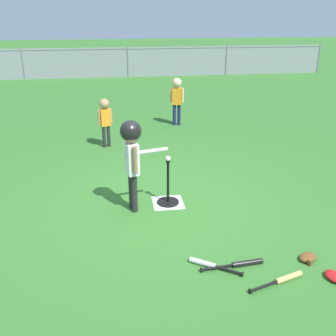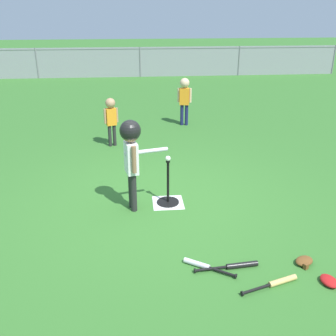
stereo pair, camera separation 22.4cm
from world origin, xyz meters
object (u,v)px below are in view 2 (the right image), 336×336
(batting_tee, at_px, (168,197))
(baseball_on_tee, at_px, (168,158))
(fielder_deep_left, at_px, (184,95))
(glove_near_bats, at_px, (304,261))
(spare_bat_black, at_px, (236,266))
(glove_by_plate, at_px, (330,281))
(fielder_near_left, at_px, (111,116))
(spare_bat_wood, at_px, (277,282))
(batter_child, at_px, (131,147))
(spare_bat_silver, at_px, (202,265))

(batting_tee, xyz_separation_m, baseball_on_tee, (0.00, 0.00, 0.59))
(fielder_deep_left, height_order, glove_near_bats, fielder_deep_left)
(spare_bat_black, relative_size, glove_by_plate, 2.96)
(fielder_near_left, xyz_separation_m, glove_near_bats, (2.28, -4.16, -0.60))
(glove_by_plate, bearing_deg, spare_bat_wood, 176.40)
(batting_tee, relative_size, fielder_near_left, 0.67)
(batting_tee, bearing_deg, fielder_near_left, 109.23)
(batter_child, xyz_separation_m, spare_bat_wood, (1.45, -1.77, -0.89))
(batter_child, relative_size, fielder_near_left, 1.31)
(baseball_on_tee, relative_size, batter_child, 0.06)
(baseball_on_tee, height_order, spare_bat_black, baseball_on_tee)
(fielder_near_left, bearing_deg, spare_bat_silver, -74.59)
(fielder_near_left, bearing_deg, glove_near_bats, -61.31)
(batter_child, height_order, glove_near_bats, batter_child)
(baseball_on_tee, distance_m, spare_bat_silver, 1.69)
(spare_bat_silver, bearing_deg, batting_tee, 98.69)
(fielder_deep_left, bearing_deg, glove_near_bats, -83.48)
(spare_bat_wood, xyz_separation_m, glove_near_bats, (0.42, 0.32, 0.01))
(batting_tee, distance_m, fielder_near_left, 2.79)
(fielder_near_left, xyz_separation_m, glove_by_plate, (2.40, -4.51, -0.60))
(batter_child, relative_size, spare_bat_black, 1.79)
(batter_child, bearing_deg, spare_bat_black, -53.05)
(batting_tee, distance_m, spare_bat_silver, 1.56)
(batting_tee, distance_m, spare_bat_wood, 2.12)
(spare_bat_silver, xyz_separation_m, glove_near_bats, (1.14, -0.03, 0.01))
(spare_bat_wood, bearing_deg, spare_bat_black, 138.76)
(fielder_deep_left, xyz_separation_m, spare_bat_black, (-0.15, -5.52, -0.69))
(spare_bat_wood, xyz_separation_m, spare_bat_black, (-0.35, 0.31, 0.00))
(glove_near_bats, bearing_deg, fielder_near_left, 118.69)
(baseball_on_tee, height_order, batter_child, batter_child)
(fielder_near_left, distance_m, glove_near_bats, 4.78)
(baseball_on_tee, xyz_separation_m, spare_bat_black, (0.60, -1.58, -0.66))
(baseball_on_tee, distance_m, spare_bat_wood, 2.22)
(spare_bat_wood, bearing_deg, fielder_deep_left, 92.03)
(batter_child, relative_size, fielder_deep_left, 1.16)
(fielder_near_left, height_order, spare_bat_black, fielder_near_left)
(fielder_deep_left, height_order, glove_by_plate, fielder_deep_left)
(batting_tee, distance_m, baseball_on_tee, 0.59)
(spare_bat_black, distance_m, glove_near_bats, 0.78)
(baseball_on_tee, distance_m, fielder_deep_left, 4.01)
(spare_bat_black, height_order, glove_by_plate, glove_by_plate)
(batting_tee, relative_size, spare_bat_wood, 1.01)
(baseball_on_tee, relative_size, glove_by_plate, 0.30)
(glove_by_plate, height_order, glove_near_bats, same)
(fielder_near_left, bearing_deg, batting_tee, -70.77)
(fielder_deep_left, xyz_separation_m, spare_bat_wood, (0.21, -5.83, -0.69))
(baseball_on_tee, relative_size, glove_near_bats, 0.27)
(glove_by_plate, bearing_deg, batting_tee, 127.85)
(spare_bat_wood, distance_m, glove_by_plate, 0.54)
(batting_tee, distance_m, spare_bat_black, 1.69)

